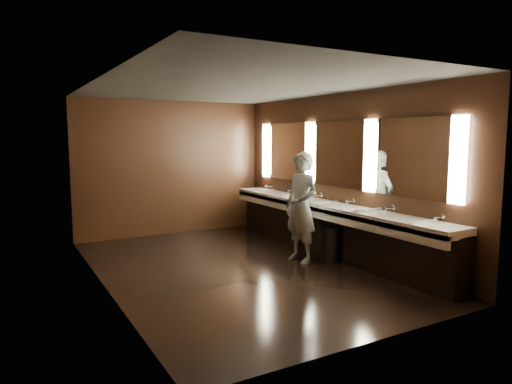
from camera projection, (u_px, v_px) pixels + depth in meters
The scene contains 10 objects.
floor at pixel (237, 268), 7.17m from camera, with size 6.00×6.00×0.00m, color black.
ceiling at pixel (236, 86), 6.83m from camera, with size 4.00×6.00×0.02m, color #2D2D2B.
wall_back at pixel (171, 168), 9.59m from camera, with size 4.00×0.02×2.80m, color black.
wall_front at pixel (378, 204), 4.41m from camera, with size 4.00×0.02×2.80m, color black.
wall_left at pixel (102, 186), 6.02m from camera, with size 0.02×6.00×2.80m, color black.
wall_right at pixel (338, 174), 7.98m from camera, with size 0.02×6.00×2.80m, color black.
sink_counter at pixel (328, 226), 7.99m from camera, with size 0.55×5.40×1.01m.
mirror_band at pixel (338, 154), 7.93m from camera, with size 0.06×5.03×1.15m.
person at pixel (301, 207), 7.45m from camera, with size 0.66×0.43×1.81m, color #95BADF.
trash_bin at pixel (333, 244), 7.56m from camera, with size 0.37×0.37×0.57m, color black.
Camera 1 is at (-3.19, -6.21, 2.04)m, focal length 32.00 mm.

